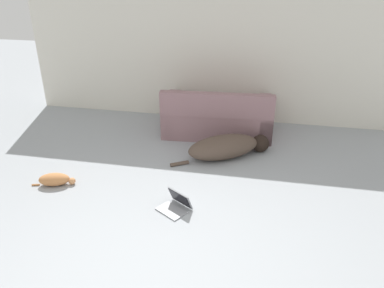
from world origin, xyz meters
name	(u,v)px	position (x,y,z in m)	size (l,w,h in m)	color
ground_plane	(148,273)	(0.00, 0.00, 0.00)	(20.00, 20.00, 0.00)	#999EA3
wall_back	(212,51)	(0.00, 3.95, 1.24)	(6.67, 0.06, 2.47)	silver
couch	(217,118)	(0.21, 3.27, 0.27)	(1.83, 1.03, 0.82)	gray
dog	(227,147)	(0.47, 2.44, 0.17)	(1.42, 0.97, 0.35)	#4C3D33
cat	(55,179)	(-1.63, 1.24, 0.08)	(0.56, 0.30, 0.16)	#BC7A47
laptop_open	(176,203)	(0.03, 1.04, 0.07)	(0.45, 0.44, 0.22)	gray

